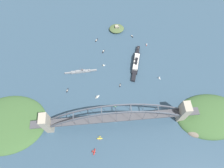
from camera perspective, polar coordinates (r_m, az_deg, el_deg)
name	(u,v)px	position (r m, az deg, el deg)	size (l,w,h in m)	color
ground_plane	(116,122)	(387.94, 1.05, -11.04)	(1400.00, 1400.00, 0.00)	#334C60
harbor_arch_bridge	(116,117)	(358.94, 1.13, -9.61)	(309.39, 19.80, 73.45)	#ADA38E
headland_west_shore	(6,125)	(437.24, -28.45, -10.43)	(151.88, 119.35, 20.81)	#3D6033
headland_east_shore	(209,117)	(435.61, 26.44, -8.57)	(134.53, 94.63, 29.57)	#3D6033
ocean_liner	(136,63)	(445.53, 6.99, 6.18)	(32.71, 93.39, 18.62)	black
naval_cruiser	(81,71)	(438.39, -9.01, 3.65)	(70.82, 7.72, 16.22)	gray
fort_island_mid_harbor	(117,29)	(508.48, 1.36, 15.84)	(36.74, 30.66, 14.35)	#4C6038
seaplane_taxiing_near_bridge	(94,152)	(374.74, -5.23, -19.08)	(7.34, 11.00, 4.82)	#B7B7B2
seaplane_second_in_formation	(100,138)	(378.47, -3.58, -15.51)	(10.05, 6.96, 5.10)	#B7B7B2
small_boat_0	(159,77)	(436.37, 13.62, 1.92)	(5.48, 7.06, 7.99)	silver
small_boat_1	(147,44)	(484.47, 10.07, 11.48)	(4.52, 6.54, 8.01)	#B2231E
small_boat_2	(115,106)	(397.92, 0.90, -6.54)	(7.37, 2.31, 2.11)	#2D6B3D
small_boat_3	(103,65)	(441.03, -2.51, 5.61)	(7.13, 5.10, 8.85)	silver
small_boat_4	(132,36)	(498.90, 5.84, 13.69)	(4.91, 8.96, 2.49)	black
small_boat_5	(97,96)	(403.80, -4.42, -3.62)	(9.34, 8.38, 9.40)	silver
small_boat_6	(103,51)	(467.28, -2.53, 9.49)	(7.05, 10.67, 2.22)	black
small_boat_7	(120,85)	(418.13, 2.38, -0.37)	(4.10, 8.74, 2.66)	black
small_boat_8	(67,90)	(423.01, -12.87, -1.83)	(4.43, 10.07, 2.14)	black
small_boat_9	(96,40)	(489.74, -4.54, 12.60)	(8.45, 10.85, 1.89)	black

